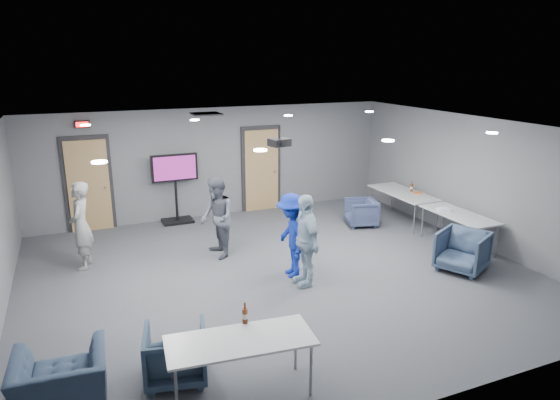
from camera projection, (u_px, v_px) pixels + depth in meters
name	position (u px, v px, depth m)	size (l,w,h in m)	color
floor	(278.00, 274.00, 9.24)	(9.00, 9.00, 0.00)	#3D4045
ceiling	(278.00, 128.00, 8.50)	(9.00, 9.00, 0.00)	silver
wall_back	(216.00, 162.00, 12.41)	(9.00, 0.02, 2.70)	slate
wall_front	(422.00, 301.00, 5.33)	(9.00, 0.02, 2.70)	slate
wall_right	(473.00, 180.00, 10.56)	(0.02, 8.00, 2.70)	slate
door_left	(89.00, 185.00, 11.32)	(1.06, 0.17, 2.24)	black
door_right	(261.00, 170.00, 12.90)	(1.06, 0.17, 2.24)	black
exit_sign	(82.00, 124.00, 10.92)	(0.32, 0.08, 0.16)	black
hvac_diffuser	(206.00, 114.00, 10.79)	(0.60, 0.60, 0.03)	black
downlights	(278.00, 129.00, 8.50)	(6.18, 3.78, 0.02)	white
person_a	(81.00, 226.00, 9.30)	(0.61, 0.40, 1.67)	gray
person_b	(217.00, 218.00, 9.82)	(0.79, 0.62, 1.63)	#515661
person_c	(305.00, 240.00, 8.61)	(0.96, 0.40, 1.64)	#A0BACE
person_d	(292.00, 235.00, 8.98)	(1.00, 0.57, 1.55)	navy
chair_right_a	(361.00, 212.00, 11.83)	(0.68, 0.70, 0.64)	#384262
chair_right_c	(462.00, 251.00, 9.29)	(0.82, 0.85, 0.77)	#374860
chair_front_a	(176.00, 354.00, 6.13)	(0.74, 0.76, 0.69)	#36485D
chair_front_b	(61.00, 381.00, 5.64)	(1.00, 0.88, 0.65)	#334259
table_right_a	(403.00, 194.00, 12.05)	(0.80, 1.93, 0.73)	#B1B3B6
table_right_b	(459.00, 216.00, 10.37)	(0.72, 1.72, 0.73)	#B1B3B6
table_front_left	(240.00, 343.00, 5.75)	(1.77, 0.88, 0.73)	#B1B3B6
bottle_front	(245.00, 315.00, 6.07)	(0.07, 0.07, 0.27)	#5A270F
bottle_right	(412.00, 188.00, 12.07)	(0.07, 0.07, 0.27)	#5A270F
snack_box	(418.00, 193.00, 11.89)	(0.19, 0.13, 0.04)	#B85B2E
wrapper	(443.00, 209.00, 10.57)	(0.25, 0.17, 0.06)	silver
tv_stand	(175.00, 184.00, 11.89)	(1.09, 0.52, 1.68)	black
projector	(279.00, 142.00, 8.88)	(0.39, 0.36, 0.36)	black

